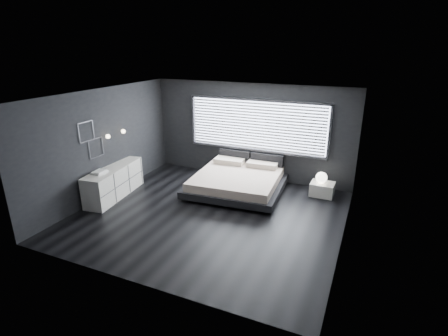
% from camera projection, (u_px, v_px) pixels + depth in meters
% --- Properties ---
extents(room, '(6.04, 6.00, 2.80)m').
position_uv_depth(room, '(209.00, 159.00, 7.81)').
color(room, black).
rests_on(room, ground).
extents(window, '(4.14, 0.09, 1.52)m').
position_uv_depth(window, '(256.00, 126.00, 9.99)').
color(window, white).
rests_on(window, ground).
extents(headboard, '(1.96, 0.16, 0.52)m').
position_uv_depth(headboard, '(251.00, 160.00, 10.34)').
color(headboard, black).
rests_on(headboard, ground).
extents(sconce_near, '(0.18, 0.11, 0.11)m').
position_uv_depth(sconce_near, '(108.00, 136.00, 8.88)').
color(sconce_near, silver).
rests_on(sconce_near, ground).
extents(sconce_far, '(0.18, 0.11, 0.11)m').
position_uv_depth(sconce_far, '(123.00, 131.00, 9.40)').
color(sconce_far, silver).
rests_on(sconce_far, ground).
extents(wall_art_upper, '(0.01, 0.48, 0.48)m').
position_uv_depth(wall_art_upper, '(86.00, 132.00, 8.31)').
color(wall_art_upper, '#47474C').
rests_on(wall_art_upper, ground).
extents(wall_art_lower, '(0.01, 0.48, 0.48)m').
position_uv_depth(wall_art_lower, '(96.00, 148.00, 8.69)').
color(wall_art_lower, '#47474C').
rests_on(wall_art_lower, ground).
extents(bed, '(2.61, 2.51, 0.63)m').
position_uv_depth(bed, '(237.00, 181.00, 9.53)').
color(bed, black).
rests_on(bed, ground).
extents(nightstand, '(0.61, 0.51, 0.35)m').
position_uv_depth(nightstand, '(322.00, 189.00, 9.29)').
color(nightstand, white).
rests_on(nightstand, ground).
extents(orb_lamp, '(0.30, 0.30, 0.30)m').
position_uv_depth(orb_lamp, '(321.00, 178.00, 9.19)').
color(orb_lamp, white).
rests_on(orb_lamp, nightstand).
extents(dresser, '(0.82, 2.06, 0.80)m').
position_uv_depth(dresser, '(114.00, 182.00, 9.18)').
color(dresser, white).
rests_on(dresser, ground).
extents(book_stack, '(0.28, 0.37, 0.07)m').
position_uv_depth(book_stack, '(99.00, 172.00, 8.62)').
color(book_stack, white).
rests_on(book_stack, dresser).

